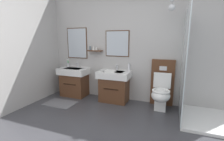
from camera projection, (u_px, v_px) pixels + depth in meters
wall_back at (135, 42)px, 3.57m from camera, size 4.42×0.54×2.71m
bath_mat at (60, 103)px, 3.57m from camera, size 0.68×0.44×0.01m
vanity_sink_left at (74, 81)px, 4.04m from camera, size 0.73×0.48×0.71m
tap_on_left_sink at (78, 64)px, 4.12m from camera, size 0.03×0.13×0.11m
vanity_sink_right at (114, 85)px, 3.66m from camera, size 0.73×0.48×0.71m
tap_on_right_sink at (117, 67)px, 3.74m from camera, size 0.03×0.13×0.11m
toilet at (161, 90)px, 3.30m from camera, size 0.48×0.62×1.00m
toothbrush_cup at (68, 64)px, 4.21m from camera, size 0.07×0.07×0.20m
soap_dispenser at (129, 67)px, 3.64m from camera, size 0.06×0.06×0.19m
folded_hand_towel at (110, 71)px, 3.48m from camera, size 0.22×0.16×0.04m
shower_tray at (200, 99)px, 2.79m from camera, size 1.02×1.04×1.95m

